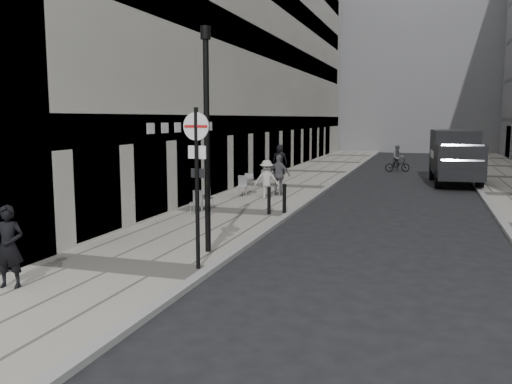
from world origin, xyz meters
The scene contains 17 objects.
ground centered at (0.00, 0.00, 0.00)m, with size 120.00×120.00×0.00m, color black.
sidewalk centered at (-2.00, 18.00, 0.06)m, with size 4.00×60.00×0.12m, color gray.
building_left centered at (-6.00, 24.50, 9.00)m, with size 4.00×45.00×18.00m, color beige.
building_far centered at (1.50, 56.00, 11.00)m, with size 24.00×16.00×22.00m, color slate.
walking_man centered at (-3.20, 0.66, 0.94)m, with size 0.60×0.39×1.64m, color black.
sign_post centered at (-0.20, 3.00, 2.39)m, with size 0.61×0.12×3.54m.
lamppost centered at (-0.59, 4.51, 3.17)m, with size 0.25×0.25×5.48m.
bollard_near centered at (-0.60, 10.07, 0.57)m, with size 0.12×0.12×0.90m, color black.
bollard_far centered at (-0.15, 10.46, 0.61)m, with size 0.13×0.13×0.97m, color black.
panel_van centered at (5.99, 22.24, 1.57)m, with size 2.54×6.06×2.79m.
cyclist centered at (2.82, 28.04, 0.67)m, with size 1.68×1.05×1.71m.
pedestrian_a centered at (-1.46, 14.65, 1.00)m, with size 1.03×0.43×1.75m, color #5B5C61.
pedestrian_b centered at (-1.68, 13.49, 0.92)m, with size 1.03×0.59×1.60m, color #B4ADA6.
pedestrian_c centered at (-3.60, 22.75, 1.01)m, with size 0.87×0.57×1.79m, color black.
cafe_table_near centered at (-2.81, 14.15, 0.58)m, with size 0.70×1.59×0.91m.
cafe_table_mid centered at (-3.03, 9.87, 0.53)m, with size 0.62×1.41×0.80m.
cafe_table_far centered at (-2.80, 17.42, 0.55)m, with size 0.66×1.48×0.84m.
Camera 1 is at (4.52, -7.76, 3.43)m, focal length 38.00 mm.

